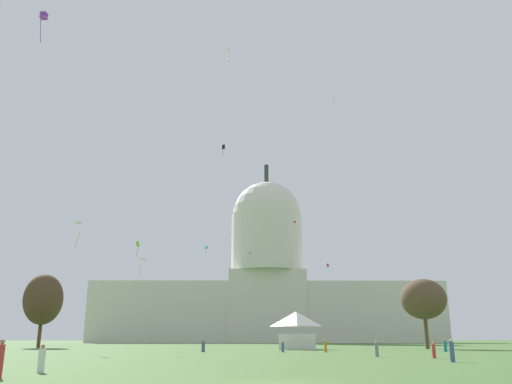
# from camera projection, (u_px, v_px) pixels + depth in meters

# --- Properties ---
(capitol_building) EXTENTS (137.53, 28.85, 73.02)m
(capitol_building) POSITION_uv_depth(u_px,v_px,m) (267.00, 282.00, 210.07)
(capitol_building) COLOR silver
(capitol_building) RESTS_ON ground_plane
(event_tent) EXTENTS (6.67, 7.38, 6.17)m
(event_tent) POSITION_uv_depth(u_px,v_px,m) (296.00, 330.00, 88.45)
(event_tent) COLOR white
(event_tent) RESTS_ON ground_plane
(tree_west_near) EXTENTS (10.20, 11.09, 14.16)m
(tree_west_near) POSITION_uv_depth(u_px,v_px,m) (43.00, 299.00, 103.14)
(tree_west_near) COLOR #4C3823
(tree_west_near) RESTS_ON ground_plane
(tree_east_far) EXTENTS (10.91, 10.75, 12.07)m
(tree_east_far) POSITION_uv_depth(u_px,v_px,m) (424.00, 299.00, 93.04)
(tree_east_far) COLOR brown
(tree_east_far) RESTS_ON ground_plane
(person_teal_front_left) EXTENTS (0.56, 0.56, 1.68)m
(person_teal_front_left) POSITION_uv_depth(u_px,v_px,m) (445.00, 346.00, 72.16)
(person_teal_front_left) COLOR #1E757A
(person_teal_front_left) RESTS_ON ground_plane
(person_grey_near_tree_east) EXTENTS (0.44, 0.44, 1.60)m
(person_grey_near_tree_east) POSITION_uv_depth(u_px,v_px,m) (377.00, 349.00, 53.23)
(person_grey_near_tree_east) COLOR gray
(person_grey_near_tree_east) RESTS_ON ground_plane
(person_denim_near_tree_west) EXTENTS (0.51, 0.51, 1.46)m
(person_denim_near_tree_west) POSITION_uv_depth(u_px,v_px,m) (283.00, 347.00, 70.02)
(person_denim_near_tree_west) COLOR #3D5684
(person_denim_near_tree_west) RESTS_ON ground_plane
(person_orange_back_center) EXTENTS (0.50, 0.50, 1.66)m
(person_orange_back_center) POSITION_uv_depth(u_px,v_px,m) (326.00, 346.00, 69.58)
(person_orange_back_center) COLOR orange
(person_orange_back_center) RESTS_ON ground_plane
(person_denim_deep_crowd) EXTENTS (0.49, 0.49, 1.63)m
(person_denim_deep_crowd) POSITION_uv_depth(u_px,v_px,m) (203.00, 346.00, 71.30)
(person_denim_deep_crowd) COLOR #3D5684
(person_denim_deep_crowd) RESTS_ON ground_plane
(person_red_aisle_center) EXTENTS (0.34, 0.34, 1.80)m
(person_red_aisle_center) POSITION_uv_depth(u_px,v_px,m) (0.00, 360.00, 25.08)
(person_red_aisle_center) COLOR red
(person_red_aisle_center) RESTS_ON ground_plane
(person_white_back_left) EXTENTS (0.39, 0.39, 1.51)m
(person_white_back_left) POSITION_uv_depth(u_px,v_px,m) (42.00, 360.00, 28.98)
(person_white_back_left) COLOR silver
(person_white_back_left) RESTS_ON ground_plane
(person_red_lawn_far_right) EXTENTS (0.46, 0.46, 1.52)m
(person_red_lawn_far_right) POSITION_uv_depth(u_px,v_px,m) (434.00, 350.00, 49.43)
(person_red_lawn_far_right) COLOR red
(person_red_lawn_far_right) RESTS_ON ground_plane
(person_denim_mid_center) EXTENTS (0.43, 0.43, 1.80)m
(person_denim_mid_center) POSITION_uv_depth(u_px,v_px,m) (452.00, 351.00, 41.55)
(person_denim_mid_center) COLOR #3D5684
(person_denim_mid_center) RESTS_ON ground_plane
(kite_violet_high) EXTENTS (0.77, 0.75, 3.93)m
(kite_violet_high) POSITION_uv_depth(u_px,v_px,m) (44.00, 16.00, 59.70)
(kite_violet_high) COLOR purple
(kite_yellow_low) EXTENTS (1.31, 1.85, 2.90)m
(kite_yellow_low) POSITION_uv_depth(u_px,v_px,m) (140.00, 261.00, 86.81)
(kite_yellow_low) COLOR yellow
(kite_cyan_mid) EXTENTS (0.91, 0.74, 4.30)m
(kite_cyan_mid) POSITION_uv_depth(u_px,v_px,m) (206.00, 249.00, 190.63)
(kite_cyan_mid) COLOR #33BCDB
(kite_magenta_mid) EXTENTS (0.85, 0.56, 1.32)m
(kite_magenta_mid) POSITION_uv_depth(u_px,v_px,m) (328.00, 265.00, 187.88)
(kite_magenta_mid) COLOR #D1339E
(kite_black_high) EXTENTS (1.00, 0.56, 3.19)m
(kite_black_high) POSITION_uv_depth(u_px,v_px,m) (223.00, 147.00, 162.17)
(kite_black_high) COLOR black
(kite_turquoise_mid) EXTENTS (1.52, 1.63, 4.04)m
(kite_turquoise_mid) POSITION_uv_depth(u_px,v_px,m) (249.00, 254.00, 190.04)
(kite_turquoise_mid) COLOR teal
(kite_pink_high) EXTENTS (0.31, 1.11, 2.56)m
(kite_pink_high) POSITION_uv_depth(u_px,v_px,m) (333.00, 99.00, 106.04)
(kite_pink_high) COLOR pink
(kite_lime_low) EXTENTS (0.68, 0.58, 2.24)m
(kite_lime_low) POSITION_uv_depth(u_px,v_px,m) (138.00, 246.00, 71.86)
(kite_lime_low) COLOR #8CD133
(kite_white_low) EXTENTS (1.13, 1.53, 3.43)m
(kite_white_low) POSITION_uv_depth(u_px,v_px,m) (76.00, 227.00, 76.18)
(kite_white_low) COLOR white
(kite_red_high) EXTENTS (0.88, 0.84, 2.93)m
(kite_red_high) POSITION_uv_depth(u_px,v_px,m) (295.00, 222.00, 184.90)
(kite_red_high) COLOR red
(kite_gold_high) EXTENTS (0.68, 1.13, 4.23)m
(kite_gold_high) POSITION_uv_depth(u_px,v_px,m) (229.00, 51.00, 99.41)
(kite_gold_high) COLOR gold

